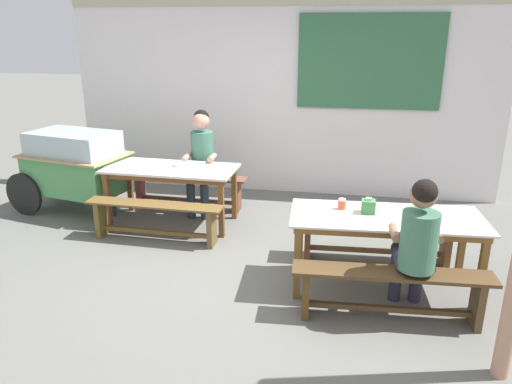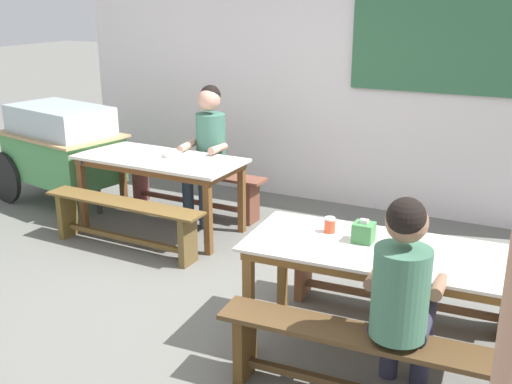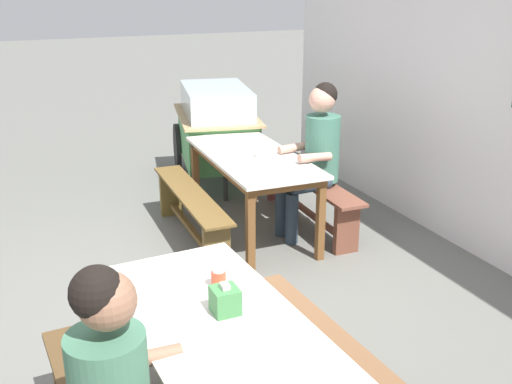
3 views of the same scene
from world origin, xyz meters
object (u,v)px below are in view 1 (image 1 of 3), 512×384
dining_table_near (386,223)px  person_near_front (417,240)px  food_cart (74,164)px  tissue_box (368,206)px  bench_near_back (376,234)px  dining_table_far (171,173)px  soup_bowl (180,165)px  bench_far_back (188,186)px  person_center_facing (201,155)px  condiment_jar (342,204)px  bench_far_front (155,217)px  bench_near_front (391,287)px

dining_table_near → person_near_front: person_near_front is taller
food_cart → tissue_box: size_ratio=12.10×
dining_table_near → bench_near_back: 0.66m
dining_table_near → food_cart: size_ratio=1.00×
bench_near_back → tissue_box: tissue_box is taller
dining_table_far → bench_near_back: bearing=-14.0°
person_near_front → soup_bowl: (-2.59, 1.73, 0.03)m
bench_far_back → tissue_box: 2.90m
tissue_box → person_near_front: bearing=-54.4°
person_center_facing → bench_near_back: bearing=-26.5°
person_near_front → condiment_jar: (-0.61, 0.57, 0.06)m
bench_near_back → tissue_box: size_ratio=11.42×
dining_table_near → bench_far_back: 3.04m
bench_near_back → food_cart: (-3.85, 0.80, 0.35)m
dining_table_near → bench_far_front: dining_table_near is taller
person_center_facing → tissue_box: 2.63m
food_cart → condiment_jar: 3.70m
person_center_facing → soup_bowl: (-0.15, -0.41, -0.03)m
bench_near_back → tissue_box: (-0.13, -0.51, 0.49)m
bench_far_back → bench_far_front: size_ratio=1.02×
dining_table_near → food_cart: (-3.88, 1.36, -0.01)m
person_center_facing → person_near_front: bearing=-41.1°
food_cart → bench_far_front: bearing=-28.3°
soup_bowl → bench_far_back: bearing=99.7°
person_center_facing → food_cart: bearing=-169.6°
bench_far_back → person_near_front: size_ratio=1.30×
bench_near_front → soup_bowl: 3.06m
dining_table_near → tissue_box: tissue_box is taller
bench_near_back → food_cart: size_ratio=0.94×
dining_table_near → soup_bowl: bearing=152.3°
bench_far_front → bench_near_front: size_ratio=0.97×
bench_near_front → tissue_box: tissue_box is taller
bench_near_front → soup_bowl: soup_bowl is taller
bench_near_back → person_near_front: size_ratio=1.34×
bench_near_front → person_near_front: size_ratio=1.31×
person_center_facing → soup_bowl: bearing=-110.0°
dining_table_far → bench_near_front: bearing=-34.6°
person_center_facing → soup_bowl: size_ratio=7.51×
bench_far_back → bench_far_front: same height
bench_far_back → bench_near_back: 2.71m
dining_table_far → bench_near_front: size_ratio=0.98×
tissue_box → soup_bowl: 2.53m
bench_far_back → bench_near_back: size_ratio=0.97×
bench_near_front → person_near_front: bearing=26.6°
condiment_jar → soup_bowl: condiment_jar is taller
dining_table_far → bench_far_back: size_ratio=0.99×
bench_near_back → condiment_jar: size_ratio=16.55×
dining_table_near → tissue_box: 0.22m
person_center_facing → tissue_box: bearing=-37.9°
dining_table_near → person_near_front: (0.21, -0.47, 0.06)m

